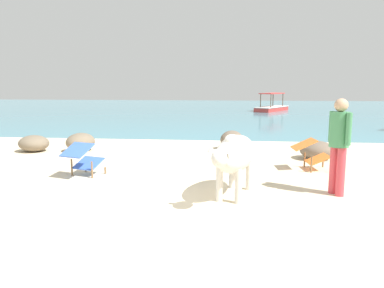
{
  "coord_description": "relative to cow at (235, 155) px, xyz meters",
  "views": [
    {
      "loc": [
        1.31,
        -5.28,
        1.88
      ],
      "look_at": [
        0.41,
        3.0,
        0.55
      ],
      "focal_mm": 34.78,
      "sensor_mm": 36.0,
      "label": 1
    }
  ],
  "objects": [
    {
      "name": "cow",
      "position": [
        0.0,
        0.0,
        0.0
      ],
      "size": [
        0.9,
        1.91,
        1.07
      ],
      "rotation": [
        0.0,
        0.0,
        4.47
      ],
      "color": "beige",
      "rests_on": "sand_beach"
    },
    {
      "name": "person_standing",
      "position": [
        1.72,
        0.27,
        0.24
      ],
      "size": [
        0.32,
        0.48,
        1.62
      ],
      "rotation": [
        0.0,
        0.0,
        0.41
      ],
      "color": "#CC3D47",
      "rests_on": "sand_beach"
    },
    {
      "name": "deck_chair_near",
      "position": [
        -3.03,
        1.03,
        -0.32
      ],
      "size": [
        0.75,
        0.9,
        0.68
      ],
      "rotation": [
        0.0,
        0.0,
        1.24
      ],
      "color": "brown",
      "rests_on": "sand_beach"
    },
    {
      "name": "shore_rock_small",
      "position": [
        2.06,
        3.36,
        -0.47
      ],
      "size": [
        0.95,
        0.98,
        0.46
      ],
      "primitive_type": "ellipsoid",
      "rotation": [
        0.0,
        0.0,
        1.43
      ],
      "color": "#6B5B4C",
      "rests_on": "sand_beach"
    },
    {
      "name": "shore_rock_medium",
      "position": [
        -5.54,
        3.64,
        -0.48
      ],
      "size": [
        1.18,
        1.16,
        0.45
      ],
      "primitive_type": "ellipsoid",
      "rotation": [
        0.0,
        0.0,
        2.52
      ],
      "color": "#756651",
      "rests_on": "sand_beach"
    },
    {
      "name": "deck_chair_far",
      "position": [
        1.66,
        2.13,
        -0.32
      ],
      "size": [
        0.81,
        0.6,
        0.68
      ],
      "rotation": [
        0.0,
        0.0,
        0.09
      ],
      "color": "brown",
      "rests_on": "sand_beach"
    },
    {
      "name": "shore_rock_flat",
      "position": [
        -0.05,
        4.64,
        -0.43
      ],
      "size": [
        0.8,
        0.7,
        0.54
      ],
      "primitive_type": "ellipsoid",
      "rotation": [
        0.0,
        0.0,
        0.36
      ],
      "color": "#6B5B4C",
      "rests_on": "sand_beach"
    },
    {
      "name": "sand_beach",
      "position": [
        -1.36,
        -0.77,
        -0.72
      ],
      "size": [
        18.0,
        14.0,
        0.04
      ],
      "primitive_type": "cube",
      "color": "beige",
      "rests_on": "ground"
    },
    {
      "name": "boat_red",
      "position": [
        2.77,
        21.26,
        -0.45
      ],
      "size": [
        2.8,
        3.77,
        1.29
      ],
      "rotation": [
        0.0,
        0.0,
        4.2
      ],
      "color": "#C63833",
      "rests_on": "water_surface"
    },
    {
      "name": "shore_rock_large",
      "position": [
        -4.27,
        3.85,
        -0.45
      ],
      "size": [
        0.9,
        1.04,
        0.51
      ],
      "primitive_type": "ellipsoid",
      "rotation": [
        0.0,
        0.0,
        1.37
      ],
      "color": "#756651",
      "rests_on": "sand_beach"
    },
    {
      "name": "water_surface",
      "position": [
        -1.36,
        21.23,
        -0.74
      ],
      "size": [
        60.0,
        36.0,
        0.03
      ],
      "primitive_type": "cube",
      "color": "teal",
      "rests_on": "ground"
    }
  ]
}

